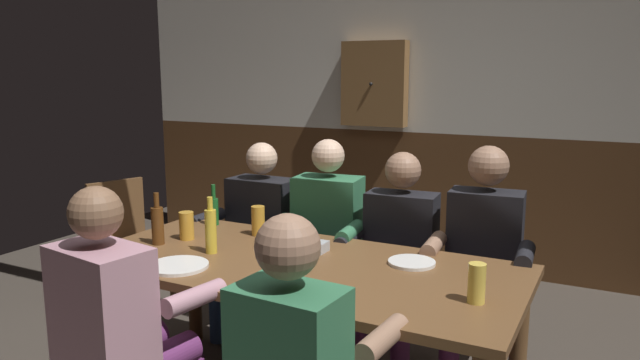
{
  "coord_description": "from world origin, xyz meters",
  "views": [
    {
      "loc": [
        1.29,
        -2.26,
        1.61
      ],
      "look_at": [
        0.0,
        0.25,
        1.1
      ],
      "focal_mm": 33.27,
      "sensor_mm": 36.0,
      "label": 1
    }
  ],
  "objects_px": {
    "person_4": "(119,319)",
    "table_candle": "(306,236)",
    "pint_glass_2": "(258,221)",
    "bottle_2": "(214,210)",
    "pint_glass_1": "(103,240)",
    "pint_glass_3": "(187,226)",
    "condiment_caddy": "(313,246)",
    "pint_glass_0": "(477,283)",
    "bottle_1": "(158,224)",
    "plate_1": "(178,266)",
    "wall_dart_cabinet": "(374,84)",
    "chair_empty_near_left": "(126,241)",
    "person_0": "(257,229)",
    "person_2": "(397,251)",
    "plate_0": "(412,262)",
    "dining_table": "(297,281)",
    "person_1": "(324,235)",
    "pint_glass_4": "(277,233)",
    "bottle_0": "(211,230)",
    "person_3": "(482,256)"
  },
  "relations": [
    {
      "from": "pint_glass_2",
      "to": "bottle_2",
      "type": "bearing_deg",
      "value": 169.01
    },
    {
      "from": "wall_dart_cabinet",
      "to": "pint_glass_3",
      "type": "bearing_deg",
      "value": -92.57
    },
    {
      "from": "bottle_0",
      "to": "person_0",
      "type": "bearing_deg",
      "value": 107.87
    },
    {
      "from": "chair_empty_near_left",
      "to": "pint_glass_0",
      "type": "bearing_deg",
      "value": 93.74
    },
    {
      "from": "plate_1",
      "to": "chair_empty_near_left",
      "type": "bearing_deg",
      "value": 144.29
    },
    {
      "from": "table_candle",
      "to": "wall_dart_cabinet",
      "type": "bearing_deg",
      "value": 103.18
    },
    {
      "from": "condiment_caddy",
      "to": "plate_0",
      "type": "height_order",
      "value": "condiment_caddy"
    },
    {
      "from": "person_0",
      "to": "pint_glass_3",
      "type": "relative_size",
      "value": 8.12
    },
    {
      "from": "person_4",
      "to": "table_candle",
      "type": "relative_size",
      "value": 15.01
    },
    {
      "from": "dining_table",
      "to": "pint_glass_0",
      "type": "distance_m",
      "value": 0.87
    },
    {
      "from": "person_1",
      "to": "bottle_0",
      "type": "height_order",
      "value": "person_1"
    },
    {
      "from": "condiment_caddy",
      "to": "pint_glass_2",
      "type": "relative_size",
      "value": 0.88
    },
    {
      "from": "pint_glass_3",
      "to": "pint_glass_4",
      "type": "height_order",
      "value": "pint_glass_3"
    },
    {
      "from": "person_0",
      "to": "pint_glass_1",
      "type": "bearing_deg",
      "value": 75.8
    },
    {
      "from": "person_2",
      "to": "bottle_2",
      "type": "distance_m",
      "value": 1.06
    },
    {
      "from": "person_4",
      "to": "wall_dart_cabinet",
      "type": "xyz_separation_m",
      "value": [
        -0.2,
        3.08,
        0.85
      ]
    },
    {
      "from": "bottle_0",
      "to": "pint_glass_1",
      "type": "distance_m",
      "value": 0.55
    },
    {
      "from": "pint_glass_0",
      "to": "pint_glass_2",
      "type": "bearing_deg",
      "value": 161.57
    },
    {
      "from": "person_1",
      "to": "pint_glass_4",
      "type": "bearing_deg",
      "value": 82.5
    },
    {
      "from": "pint_glass_3",
      "to": "pint_glass_0",
      "type": "bearing_deg",
      "value": -6.6
    },
    {
      "from": "person_1",
      "to": "pint_glass_1",
      "type": "relative_size",
      "value": 12.0
    },
    {
      "from": "person_0",
      "to": "person_2",
      "type": "height_order",
      "value": "person_0"
    },
    {
      "from": "person_3",
      "to": "bottle_1",
      "type": "bearing_deg",
      "value": 23.21
    },
    {
      "from": "condiment_caddy",
      "to": "pint_glass_3",
      "type": "distance_m",
      "value": 0.7
    },
    {
      "from": "bottle_1",
      "to": "pint_glass_2",
      "type": "height_order",
      "value": "bottle_1"
    },
    {
      "from": "person_1",
      "to": "plate_0",
      "type": "xyz_separation_m",
      "value": [
        0.7,
        -0.49,
        0.08
      ]
    },
    {
      "from": "person_4",
      "to": "bottle_2",
      "type": "bearing_deg",
      "value": 117.51
    },
    {
      "from": "bottle_2",
      "to": "person_4",
      "type": "bearing_deg",
      "value": -71.5
    },
    {
      "from": "bottle_1",
      "to": "pint_glass_1",
      "type": "distance_m",
      "value": 0.27
    },
    {
      "from": "chair_empty_near_left",
      "to": "condiment_caddy",
      "type": "relative_size",
      "value": 6.29
    },
    {
      "from": "condiment_caddy",
      "to": "wall_dart_cabinet",
      "type": "relative_size",
      "value": 0.2
    },
    {
      "from": "chair_empty_near_left",
      "to": "dining_table",
      "type": "bearing_deg",
      "value": 90.0
    },
    {
      "from": "chair_empty_near_left",
      "to": "plate_1",
      "type": "height_order",
      "value": "chair_empty_near_left"
    },
    {
      "from": "pint_glass_1",
      "to": "bottle_2",
      "type": "bearing_deg",
      "value": 74.25
    },
    {
      "from": "plate_1",
      "to": "pint_glass_4",
      "type": "bearing_deg",
      "value": 67.95
    },
    {
      "from": "dining_table",
      "to": "bottle_0",
      "type": "xyz_separation_m",
      "value": [
        -0.44,
        -0.07,
        0.21
      ]
    },
    {
      "from": "plate_0",
      "to": "dining_table",
      "type": "bearing_deg",
      "value": -155.48
    },
    {
      "from": "bottle_1",
      "to": "pint_glass_0",
      "type": "relative_size",
      "value": 1.73
    },
    {
      "from": "person_4",
      "to": "pint_glass_3",
      "type": "xyz_separation_m",
      "value": [
        -0.31,
        0.77,
        0.16
      ]
    },
    {
      "from": "plate_1",
      "to": "pint_glass_3",
      "type": "xyz_separation_m",
      "value": [
        -0.26,
        0.38,
        0.07
      ]
    },
    {
      "from": "condiment_caddy",
      "to": "bottle_0",
      "type": "xyz_separation_m",
      "value": [
        -0.42,
        -0.25,
        0.09
      ]
    },
    {
      "from": "bottle_1",
      "to": "pint_glass_4",
      "type": "distance_m",
      "value": 0.61
    },
    {
      "from": "table_candle",
      "to": "condiment_caddy",
      "type": "bearing_deg",
      "value": -47.63
    },
    {
      "from": "pint_glass_1",
      "to": "pint_glass_3",
      "type": "distance_m",
      "value": 0.42
    },
    {
      "from": "person_1",
      "to": "condiment_caddy",
      "type": "height_order",
      "value": "person_1"
    },
    {
      "from": "condiment_caddy",
      "to": "plate_0",
      "type": "bearing_deg",
      "value": 3.62
    },
    {
      "from": "pint_glass_2",
      "to": "condiment_caddy",
      "type": "bearing_deg",
      "value": -17.09
    },
    {
      "from": "bottle_2",
      "to": "pint_glass_4",
      "type": "height_order",
      "value": "bottle_2"
    },
    {
      "from": "person_4",
      "to": "pint_glass_3",
      "type": "relative_size",
      "value": 8.24
    },
    {
      "from": "plate_1",
      "to": "person_4",
      "type": "bearing_deg",
      "value": -84.06
    }
  ]
}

